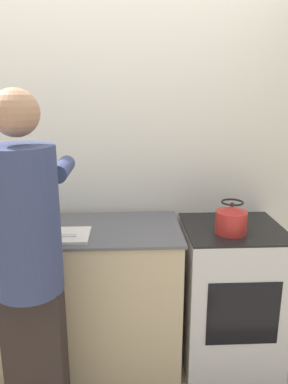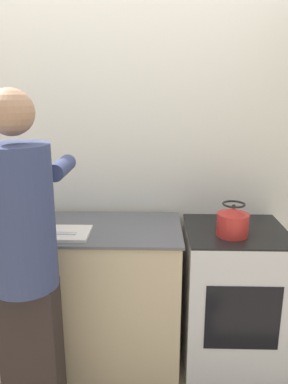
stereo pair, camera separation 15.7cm
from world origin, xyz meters
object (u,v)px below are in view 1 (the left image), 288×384
object	(u,v)px
oven	(229,294)
person	(29,262)
kettle	(231,220)
knife	(56,236)
cutting_board	(56,236)

from	to	relation	value
oven	person	xyz separation A→B (m)	(-1.13, -0.52, 0.50)
person	kettle	distance (m)	1.16
person	knife	size ratio (longest dim) A/B	8.24
person	knife	xyz separation A→B (m)	(0.07, 0.35, -0.01)
person	knife	world-z (taller)	person
person	cutting_board	bearing A→B (deg)	81.55
cutting_board	kettle	xyz separation A→B (m)	(1.03, 0.04, 0.07)
cutting_board	person	bearing A→B (deg)	-98.45
knife	cutting_board	bearing A→B (deg)	108.73
cutting_board	kettle	size ratio (longest dim) A/B	1.94
person	cutting_board	xyz separation A→B (m)	(0.06, 0.38, -0.02)
cutting_board	knife	distance (m)	0.03
oven	knife	world-z (taller)	knife
kettle	knife	bearing A→B (deg)	-176.08
oven	person	distance (m)	1.34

